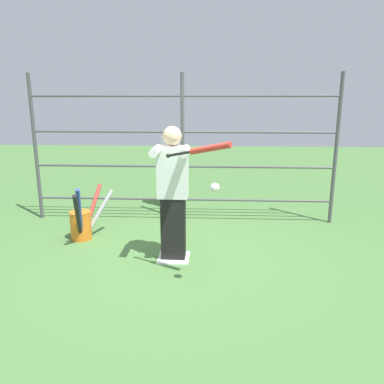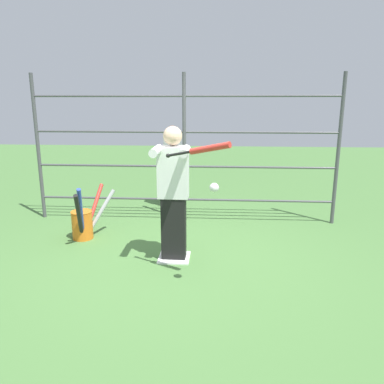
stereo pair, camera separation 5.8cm
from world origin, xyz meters
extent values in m
plane|color=#4C7A3D|center=(0.00, 0.00, 0.00)|extent=(24.00, 24.00, 0.00)
cube|color=white|center=(0.00, 0.00, 0.01)|extent=(0.40, 0.40, 0.02)
cylinder|color=#4C4C51|center=(-2.47, -1.60, 1.21)|extent=(0.06, 0.06, 2.43)
cylinder|color=#4C4C51|center=(0.00, -1.60, 1.21)|extent=(0.06, 0.06, 2.43)
cylinder|color=#4C4C51|center=(2.47, -1.60, 1.21)|extent=(0.06, 0.06, 2.43)
cylinder|color=#4C4C51|center=(0.00, -1.60, 0.36)|extent=(4.94, 0.04, 0.04)
cylinder|color=#4C4C51|center=(0.00, -1.60, 0.93)|extent=(4.94, 0.04, 0.04)
cylinder|color=#4C4C51|center=(0.00, -1.60, 1.50)|extent=(4.94, 0.04, 0.04)
cylinder|color=#4C4C51|center=(0.00, -1.60, 2.06)|extent=(4.94, 0.04, 0.04)
cube|color=black|center=(0.00, 0.00, 0.41)|extent=(0.31, 0.20, 0.82)
cube|color=white|center=(0.00, 0.00, 1.14)|extent=(0.38, 0.22, 0.64)
sphere|color=beige|center=(0.00, 0.00, 1.59)|extent=(0.23, 0.23, 0.23)
cylinder|color=white|center=(-0.17, 0.23, 1.43)|extent=(0.10, 0.46, 0.10)
cylinder|color=white|center=(0.17, 0.22, 1.43)|extent=(0.10, 0.46, 0.10)
sphere|color=black|center=(0.00, 0.46, 1.41)|extent=(0.05, 0.05, 0.05)
cylinder|color=black|center=(-0.13, 0.53, 1.45)|extent=(0.28, 0.18, 0.10)
cylinder|color=red|center=(-0.46, 0.72, 1.53)|extent=(0.44, 0.29, 0.17)
sphere|color=white|center=(-0.51, 0.88, 1.16)|extent=(0.10, 0.10, 0.10)
cylinder|color=orange|center=(1.43, -0.62, 0.21)|extent=(0.30, 0.30, 0.42)
torus|color=orange|center=(1.43, -0.62, 0.42)|extent=(0.31, 0.31, 0.01)
cylinder|color=#B2B2B7|center=(1.20, -0.79, 0.36)|extent=(0.44, 0.34, 0.67)
cylinder|color=black|center=(1.37, -0.36, 0.41)|extent=(0.17, 0.48, 0.77)
cylinder|color=red|center=(1.36, -0.95, 0.37)|extent=(0.19, 0.60, 0.69)
cylinder|color=#334CB2|center=(1.36, -0.40, 0.44)|extent=(0.19, 0.40, 0.83)
cube|color=#3F3F47|center=(0.29, -2.38, 0.38)|extent=(0.26, 0.16, 0.77)
cube|color=#99999E|center=(0.29, -2.38, 1.05)|extent=(0.32, 0.18, 0.58)
sphere|color=#9E7051|center=(0.29, -2.38, 1.45)|extent=(0.20, 0.20, 0.20)
camera|label=1|loc=(-0.47, 4.50, 2.02)|focal=35.00mm
camera|label=2|loc=(-0.53, 4.49, 2.02)|focal=35.00mm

